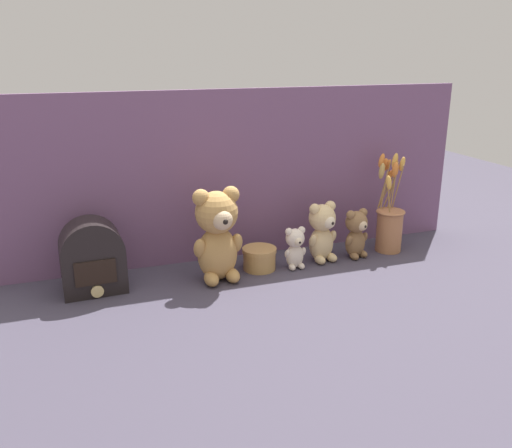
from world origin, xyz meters
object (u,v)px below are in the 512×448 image
Objects in this scene: vintage_radio at (92,258)px; decorative_tin_tall at (259,258)px; teddy_bear_medium at (322,231)px; teddy_bear_small at (356,232)px; flower_vase at (389,222)px; teddy_bear_large at (217,233)px; teddy_bear_tiny at (295,247)px.

decorative_tin_tall is at bearing -0.78° from vintage_radio.
teddy_bear_medium is 0.93× the size of vintage_radio.
teddy_bear_small is 0.87m from vintage_radio.
flower_vase is at bearing 0.26° from vintage_radio.
teddy_bear_medium is 1.83× the size of decorative_tin_tall.
flower_vase reaches higher than teddy_bear_large.
flower_vase is at bearing 4.46° from teddy_bear_large.
teddy_bear_large reaches higher than decorative_tin_tall.
teddy_bear_medium is 0.27m from flower_vase.
flower_vase is at bearing 6.28° from teddy_bear_tiny.
flower_vase reaches higher than teddy_bear_tiny.
flower_vase reaches higher than decorative_tin_tall.
teddy_bear_large is 0.51m from teddy_bear_small.
vintage_radio is 1.98× the size of decorative_tin_tall.
teddy_bear_tiny is 0.41× the size of flower_vase.
vintage_radio is (-0.75, 0.01, -0.00)m from teddy_bear_medium.
teddy_bear_medium reaches higher than teddy_bear_tiny.
teddy_bear_medium reaches higher than teddy_bear_small.
teddy_bear_large is at bearing -176.62° from teddy_bear_small.
teddy_bear_tiny is at bearing -3.37° from vintage_radio.
teddy_bear_large is 0.38m from vintage_radio.
teddy_bear_large is 1.73× the size of teddy_bear_small.
vintage_radio is at bearing 176.63° from teddy_bear_tiny.
vintage_radio is 0.52m from decorative_tin_tall.
flower_vase reaches higher than teddy_bear_small.
teddy_bear_large is at bearing -174.18° from teddy_bear_medium.
teddy_bear_medium is 0.24m from decorative_tin_tall.
teddy_bear_large is 0.38m from teddy_bear_medium.
teddy_bear_small is 0.24m from teddy_bear_tiny.
teddy_bear_tiny is 0.39m from flower_vase.
teddy_bear_large is at bearing -7.03° from vintage_radio.
teddy_bear_small is at bearing 3.38° from teddy_bear_large.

